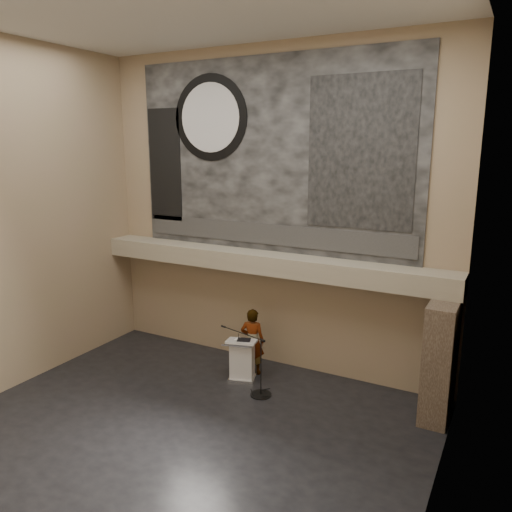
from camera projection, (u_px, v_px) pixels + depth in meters
The scene contains 20 objects.
floor at pixel (186, 429), 10.75m from camera, with size 10.00×10.00×0.00m, color black.
ceiling at pixel (171, 1), 8.88m from camera, with size 10.00×10.00×0.00m, color silver.
wall_back at pixel (270, 212), 13.25m from camera, with size 10.00×0.02×8.50m, color #907E5B.
wall_left at pixel (13, 218), 12.12m from camera, with size 0.02×8.00×8.50m, color #907E5B.
wall_right at pixel (448, 264), 7.50m from camera, with size 0.02×8.00×8.50m, color #907E5B.
soffit at pixel (263, 262), 13.19m from camera, with size 10.00×0.80×0.50m, color gray.
sprinkler_left at pixel (212, 266), 13.95m from camera, with size 0.04×0.04×0.06m, color #B2893D.
sprinkler_right at pixel (330, 282), 12.33m from camera, with size 0.04×0.04×0.06m, color #B2893D.
banner at pixel (270, 156), 12.90m from camera, with size 8.00×0.05×5.00m, color black.
banner_text_strip at pixel (269, 234), 13.32m from camera, with size 7.76×0.02×0.55m, color #2D2D2D.
banner_clock_rim at pixel (210, 118), 13.48m from camera, with size 2.30×2.30×0.02m, color black.
banner_clock_face at pixel (210, 118), 13.46m from camera, with size 1.84×1.84×0.02m, color silver.
banner_building_print at pixel (360, 153), 11.74m from camera, with size 2.60×0.02×3.60m, color black.
banner_brick_print at pixel (165, 165), 14.51m from camera, with size 1.10×0.02×3.20m, color black.
stone_pier at pixel (440, 360), 11.01m from camera, with size 0.60×1.40×2.70m, color #403227.
lectern at pixel (242, 360), 12.90m from camera, with size 0.87×0.72×1.14m.
binder at pixel (244, 340), 12.72m from camera, with size 0.33×0.27×0.04m, color black.
papers at pixel (239, 339), 12.81m from camera, with size 0.21×0.29×0.01m, color white.
speaker_person at pixel (252, 341), 13.22m from camera, with size 0.66×0.43×1.80m, color beige.
mic_stand at pixel (259, 386), 12.20m from camera, with size 1.59×0.61×1.48m.
Camera 1 is at (5.91, -7.79, 6.02)m, focal length 35.00 mm.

